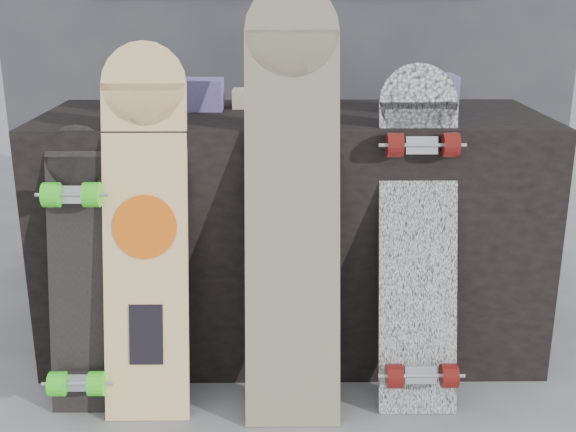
{
  "coord_description": "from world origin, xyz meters",
  "views": [
    {
      "loc": [
        -0.04,
        -1.8,
        1.18
      ],
      "look_at": [
        -0.02,
        0.2,
        0.55
      ],
      "focal_mm": 45.0,
      "sensor_mm": 36.0,
      "label": 1
    }
  ],
  "objects_px": {
    "vendor_table": "(292,231)",
    "skateboard_dark": "(78,271)",
    "longboard_geisha": "(145,221)",
    "longboard_cascadia": "(419,236)",
    "longboard_celtic": "(292,191)"
  },
  "relations": [
    {
      "from": "longboard_celtic",
      "to": "skateboard_dark",
      "type": "bearing_deg",
      "value": -176.49
    },
    {
      "from": "longboard_celtic",
      "to": "skateboard_dark",
      "type": "xyz_separation_m",
      "value": [
        -0.61,
        -0.04,
        -0.22
      ]
    },
    {
      "from": "longboard_geisha",
      "to": "longboard_celtic",
      "type": "xyz_separation_m",
      "value": [
        0.42,
        0.01,
        0.09
      ]
    },
    {
      "from": "skateboard_dark",
      "to": "longboard_cascadia",
      "type": "bearing_deg",
      "value": 2.13
    },
    {
      "from": "longboard_geisha",
      "to": "skateboard_dark",
      "type": "bearing_deg",
      "value": -171.5
    },
    {
      "from": "vendor_table",
      "to": "skateboard_dark",
      "type": "height_order",
      "value": "skateboard_dark"
    },
    {
      "from": "longboard_cascadia",
      "to": "skateboard_dark",
      "type": "relative_size",
      "value": 1.2
    },
    {
      "from": "longboard_geisha",
      "to": "vendor_table",
      "type": "bearing_deg",
      "value": 40.13
    },
    {
      "from": "vendor_table",
      "to": "longboard_geisha",
      "type": "height_order",
      "value": "longboard_geisha"
    },
    {
      "from": "longboard_cascadia",
      "to": "skateboard_dark",
      "type": "bearing_deg",
      "value": -177.87
    },
    {
      "from": "vendor_table",
      "to": "longboard_cascadia",
      "type": "distance_m",
      "value": 0.51
    },
    {
      "from": "skateboard_dark",
      "to": "vendor_table",
      "type": "bearing_deg",
      "value": 32.0
    },
    {
      "from": "skateboard_dark",
      "to": "longboard_geisha",
      "type": "bearing_deg",
      "value": 8.5
    },
    {
      "from": "longboard_geisha",
      "to": "longboard_cascadia",
      "type": "relative_size",
      "value": 1.07
    },
    {
      "from": "vendor_table",
      "to": "longboard_geisha",
      "type": "distance_m",
      "value": 0.57
    }
  ]
}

